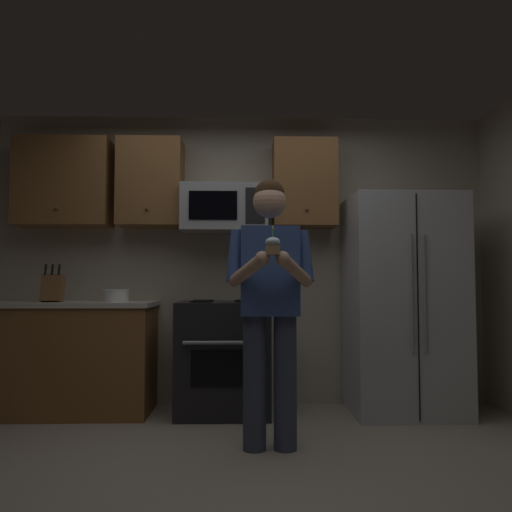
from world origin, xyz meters
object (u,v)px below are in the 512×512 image
Objects in this scene: person at (270,295)px; cupcake at (273,246)px; bowl_large_white at (116,295)px; knife_block at (53,288)px; oven_range at (224,357)px; refrigerator at (403,304)px; microwave at (225,209)px.

person is 10.13× the size of cupcake.
cupcake is at bearing -46.59° from bowl_large_white.
oven_range is at bearing 1.19° from knife_block.
refrigerator reaches higher than cupcake.
oven_range is 2.91× the size of knife_block.
knife_block is at bearing 151.85° from person.
bowl_large_white is at bearing 141.64° from person.
microwave reaches higher than person.
oven_range is 1.26m from microwave.
cupcake reaches higher than oven_range.
person is (1.24, -0.98, 0.02)m from bowl_large_white.
bowl_large_white is (-2.40, 0.06, 0.07)m from refrigerator.
microwave is 4.26× the size of cupcake.
refrigerator reaches higher than oven_range.
refrigerator is 1.75m from cupcake.
knife_block is 1.97m from person.
microwave is at bearing 6.36° from bowl_large_white.
bowl_large_white is (0.50, 0.05, -0.06)m from knife_block.
refrigerator is 5.63× the size of knife_block.
bowl_large_white is (-0.90, -0.10, -0.75)m from microwave.
person is (-1.17, -0.92, 0.10)m from refrigerator.
refrigerator is at bearing 46.97° from cupcake.
bowl_large_white is 0.13× the size of person.
person is at bearing 90.00° from cupcake.
microwave is 0.42× the size of person.
oven_range is at bearing -1.17° from bowl_large_white.
cupcake is at bearing -90.00° from person.
bowl_large_white is 1.58m from person.
microwave is at bearing 103.28° from cupcake.
refrigerator is 10.35× the size of cupcake.
refrigerator is at bearing -0.20° from knife_block.
oven_range is 1.57m from cupcake.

